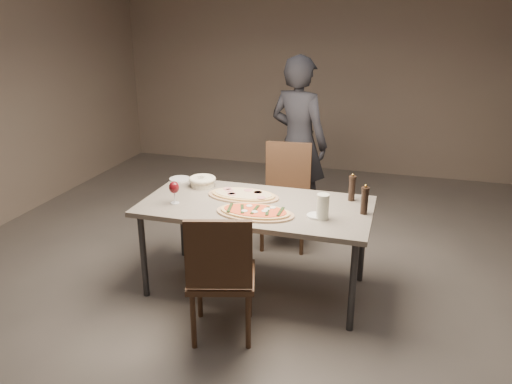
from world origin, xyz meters
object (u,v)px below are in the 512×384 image
(ham_pizza, at_px, (243,195))
(pepper_mill_left, at_px, (352,188))
(chair_far, at_px, (286,189))
(diner, at_px, (298,143))
(zucchini_pizza, at_px, (255,212))
(carafe, at_px, (323,207))
(bread_basket, at_px, (202,181))
(chair_near, at_px, (221,271))
(dining_table, at_px, (256,211))

(ham_pizza, xyz_separation_m, pepper_mill_left, (0.85, 0.17, 0.09))
(chair_far, distance_m, diner, 0.58)
(pepper_mill_left, bearing_deg, diner, 120.85)
(pepper_mill_left, bearing_deg, ham_pizza, -168.62)
(chair_far, bearing_deg, diner, -97.03)
(zucchini_pizza, xyz_separation_m, carafe, (0.50, 0.05, 0.08))
(bread_basket, height_order, diner, diner)
(carafe, relative_size, chair_near, 0.20)
(dining_table, relative_size, bread_basket, 7.71)
(ham_pizza, xyz_separation_m, diner, (0.18, 1.30, 0.13))
(diner, bearing_deg, chair_far, 109.54)
(chair_near, xyz_separation_m, diner, (0.06, 2.16, 0.36))
(bread_basket, xyz_separation_m, chair_far, (0.59, 0.69, -0.25))
(bread_basket, xyz_separation_m, diner, (0.60, 1.16, 0.09))
(pepper_mill_left, height_order, diner, diner)
(dining_table, distance_m, carafe, 0.59)
(dining_table, distance_m, ham_pizza, 0.20)
(zucchini_pizza, height_order, diner, diner)
(zucchini_pizza, height_order, ham_pizza, zucchini_pizza)
(bread_basket, relative_size, chair_far, 0.24)
(zucchini_pizza, height_order, pepper_mill_left, pepper_mill_left)
(zucchini_pizza, distance_m, chair_far, 1.18)
(zucchini_pizza, xyz_separation_m, diner, (-0.02, 1.63, 0.13))
(dining_table, bearing_deg, carafe, -15.06)
(ham_pizza, xyz_separation_m, chair_near, (0.12, -0.86, -0.23))
(carafe, xyz_separation_m, chair_far, (-0.53, 1.11, -0.29))
(ham_pizza, distance_m, bread_basket, 0.45)
(zucchini_pizza, distance_m, ham_pizza, 0.38)
(dining_table, xyz_separation_m, pepper_mill_left, (0.71, 0.29, 0.16))
(dining_table, distance_m, chair_near, 0.75)
(dining_table, bearing_deg, pepper_mill_left, 22.43)
(ham_pizza, xyz_separation_m, chair_far, (0.17, 0.84, -0.21))
(chair_far, bearing_deg, chair_near, 82.50)
(bread_basket, bearing_deg, pepper_mill_left, 1.04)
(ham_pizza, bearing_deg, chair_near, -79.76)
(bread_basket, bearing_deg, ham_pizza, -19.52)
(bread_basket, xyz_separation_m, pepper_mill_left, (1.27, 0.02, 0.06))
(dining_table, bearing_deg, zucchini_pizza, -75.12)
(zucchini_pizza, relative_size, bread_basket, 2.56)
(chair_near, height_order, diner, diner)
(dining_table, height_order, carafe, carafe)
(carafe, distance_m, diner, 1.66)
(bread_basket, height_order, pepper_mill_left, pepper_mill_left)
(pepper_mill_left, distance_m, chair_near, 1.31)
(chair_far, bearing_deg, ham_pizza, 72.94)
(ham_pizza, relative_size, chair_near, 0.62)
(zucchini_pizza, bearing_deg, pepper_mill_left, 23.81)
(zucchini_pizza, relative_size, pepper_mill_left, 2.64)
(carafe, bearing_deg, diner, 108.17)
(chair_near, bearing_deg, zucchini_pizza, 65.17)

